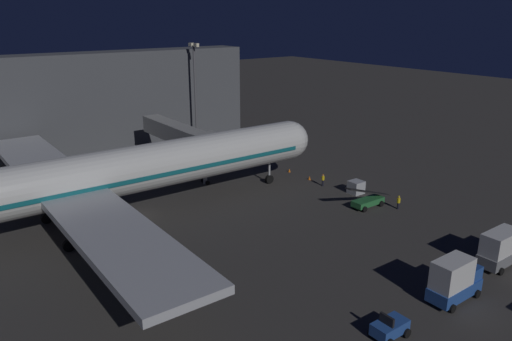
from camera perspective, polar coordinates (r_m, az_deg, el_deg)
name	(u,v)px	position (r m, az deg, el deg)	size (l,w,h in m)	color
ground_plane	(137,216)	(58.26, -13.80, -5.24)	(320.00, 320.00, 0.00)	#383533
airliner_at_gate	(64,184)	(54.17, -21.58, -1.45)	(52.46, 66.71, 19.95)	silver
jet_bridge	(184,136)	(70.62, -8.42, 4.00)	(19.55, 3.40, 7.19)	#9E9E99
terminal_wall	(13,111)	(83.40, -26.58, 6.23)	(6.00, 80.00, 16.43)	#4C4F54
apron_floodlight_mast	(195,86)	(87.48, -7.15, 9.79)	(2.90, 0.50, 17.62)	#59595E
belt_loader	(368,201)	(60.47, 12.99, -3.45)	(1.96, 7.41, 3.19)	#287038
pushback_tug	(390,328)	(38.13, 15.40, -17.34)	(1.86, 2.77, 1.95)	#234C9E
cargo_truck_aft	(503,247)	(51.06, 26.98, -8.01)	(2.36, 5.93, 3.48)	slate
ops_van	(455,279)	(43.43, 22.26, -11.72)	(2.36, 5.06, 3.78)	#234C9E
baggage_container_near_belt	(356,187)	(64.72, 11.65, -1.93)	(1.68, 1.76, 1.68)	#B7BABF
ground_crew_near_nose_gear	(399,202)	(60.76, 16.37, -3.53)	(0.40, 0.40, 1.71)	black
ground_crew_by_belt_loader	(323,179)	(66.66, 7.85, -1.05)	(0.40, 0.40, 1.69)	black
traffic_cone_nose_port	(309,178)	(69.12, 6.29, -0.87)	(0.36, 0.36, 0.55)	orange
traffic_cone_nose_starboard	(289,170)	(72.23, 3.94, 0.03)	(0.36, 0.36, 0.55)	orange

